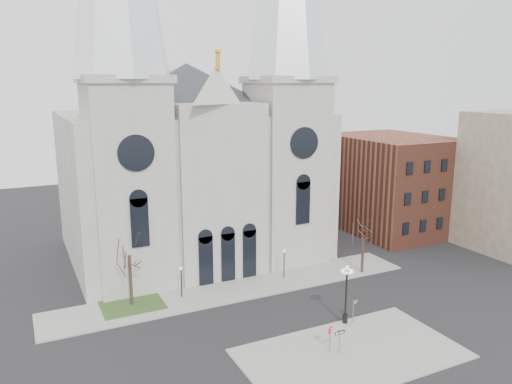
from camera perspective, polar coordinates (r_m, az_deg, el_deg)
name	(u,v)px	position (r m, az deg, el deg)	size (l,w,h in m)	color
ground	(288,335)	(45.56, 3.71, -16.01)	(160.00, 160.00, 0.00)	black
sidewalk_near	(351,354)	(43.37, 10.78, -17.68)	(18.00, 10.00, 0.14)	gray
sidewalk_far	(237,289)	(54.38, -2.16, -11.00)	(40.00, 6.00, 0.14)	gray
grass_patch	(132,305)	(52.21, -13.99, -12.39)	(6.00, 5.00, 0.18)	#364D21
cathedral	(196,110)	(61.04, -6.90, 9.32)	(33.00, 26.66, 54.00)	#9F9B94
bg_building_brick	(390,183)	(77.08, 15.10, 0.99)	(14.00, 18.00, 14.00)	brown
tree_left	(129,252)	(50.19, -14.32, -6.68)	(3.20, 3.20, 7.50)	black
tree_right	(364,236)	(58.63, 12.19, -4.95)	(3.20, 3.20, 6.00)	black
ped_lamp_left	(181,277)	(52.00, -8.54, -9.57)	(0.32, 0.32, 3.26)	black
ped_lamp_right	(284,259)	(56.46, 3.23, -7.64)	(0.32, 0.32, 3.26)	black
stop_sign	(330,332)	(42.55, 8.45, -15.59)	(0.83, 0.09, 2.28)	slate
globe_lamp	(346,287)	(46.47, 10.29, -10.65)	(1.22, 1.22, 5.54)	black
one_way_sign	(340,337)	(42.45, 9.53, -16.04)	(0.91, 0.09, 2.08)	slate
street_name_sign	(354,309)	(47.78, 11.10, -12.94)	(0.64, 0.28, 2.10)	slate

